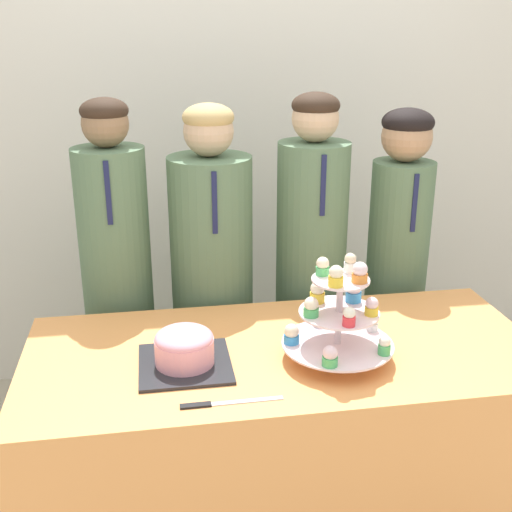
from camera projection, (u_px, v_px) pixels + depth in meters
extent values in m
cube|color=silver|center=(229.00, 103.00, 3.00)|extent=(9.00, 0.06, 2.70)
cube|color=#EF9951|center=(282.00, 450.00, 2.12)|extent=(1.60, 0.71, 0.75)
cube|color=#232328|center=(185.00, 364.00, 1.89)|extent=(0.27, 0.27, 0.01)
cylinder|color=pink|center=(184.00, 351.00, 1.87)|extent=(0.17, 0.17, 0.08)
ellipsoid|color=pink|center=(184.00, 338.00, 1.86)|extent=(0.17, 0.17, 0.06)
cube|color=silver|center=(247.00, 401.00, 1.71)|extent=(0.19, 0.02, 0.00)
cube|color=black|center=(196.00, 406.00, 1.69)|extent=(0.08, 0.02, 0.01)
cylinder|color=silver|center=(339.00, 319.00, 1.89)|extent=(0.02, 0.02, 0.26)
cylinder|color=silver|center=(337.00, 344.00, 1.91)|extent=(0.33, 0.33, 0.01)
cylinder|color=silver|center=(339.00, 312.00, 1.88)|extent=(0.24, 0.24, 0.01)
cylinder|color=silver|center=(341.00, 280.00, 1.84)|extent=(0.17, 0.17, 0.01)
cylinder|color=#3893DB|center=(318.00, 319.00, 2.03)|extent=(0.04, 0.04, 0.03)
sphere|color=white|center=(319.00, 312.00, 2.02)|extent=(0.04, 0.04, 0.04)
cylinder|color=#3893DB|center=(291.00, 339.00, 1.91)|extent=(0.05, 0.05, 0.03)
sphere|color=#F4E5C6|center=(292.00, 331.00, 1.90)|extent=(0.04, 0.04, 0.04)
cylinder|color=#4CB766|center=(330.00, 361.00, 1.78)|extent=(0.04, 0.04, 0.03)
sphere|color=silver|center=(330.00, 353.00, 1.77)|extent=(0.04, 0.04, 0.04)
cylinder|color=#4CB766|center=(384.00, 349.00, 1.84)|extent=(0.04, 0.04, 0.03)
sphere|color=white|center=(385.00, 342.00, 1.83)|extent=(0.03, 0.03, 0.03)
cylinder|color=white|center=(372.00, 327.00, 1.99)|extent=(0.04, 0.04, 0.02)
sphere|color=#F4E5C6|center=(373.00, 320.00, 1.98)|extent=(0.03, 0.03, 0.03)
cylinder|color=#4CB766|center=(311.00, 312.00, 1.84)|extent=(0.04, 0.04, 0.03)
sphere|color=#F4E5C6|center=(311.00, 304.00, 1.83)|extent=(0.04, 0.04, 0.04)
cylinder|color=#E5333D|center=(349.00, 321.00, 1.78)|extent=(0.04, 0.04, 0.03)
sphere|color=white|center=(349.00, 313.00, 1.78)|extent=(0.03, 0.03, 0.03)
cylinder|color=yellow|center=(371.00, 311.00, 1.85)|extent=(0.04, 0.04, 0.02)
sphere|color=silver|center=(372.00, 303.00, 1.84)|extent=(0.04, 0.04, 0.04)
cylinder|color=#3893DB|center=(353.00, 297.00, 1.94)|extent=(0.05, 0.05, 0.03)
sphere|color=silver|center=(354.00, 288.00, 1.93)|extent=(0.05, 0.05, 0.05)
cylinder|color=yellow|center=(317.00, 297.00, 1.94)|extent=(0.05, 0.05, 0.03)
sphere|color=#F4E5C6|center=(317.00, 288.00, 1.93)|extent=(0.04, 0.04, 0.04)
cylinder|color=#4CB766|center=(322.00, 271.00, 1.87)|extent=(0.04, 0.04, 0.02)
sphere|color=#F4E5C6|center=(323.00, 263.00, 1.86)|extent=(0.04, 0.04, 0.04)
cylinder|color=yellow|center=(336.00, 281.00, 1.79)|extent=(0.04, 0.04, 0.03)
sphere|color=#F4E5C6|center=(336.00, 272.00, 1.78)|extent=(0.04, 0.04, 0.04)
cylinder|color=orange|center=(360.00, 278.00, 1.81)|extent=(0.05, 0.05, 0.03)
sphere|color=silver|center=(360.00, 269.00, 1.81)|extent=(0.04, 0.04, 0.04)
cylinder|color=white|center=(350.00, 267.00, 1.88)|extent=(0.04, 0.04, 0.03)
sphere|color=beige|center=(350.00, 259.00, 1.87)|extent=(0.04, 0.04, 0.04)
cylinder|color=#567556|center=(120.00, 316.00, 2.45)|extent=(0.26, 0.26, 1.29)
sphere|color=#8E6B4C|center=(105.00, 124.00, 2.20)|extent=(0.16, 0.16, 0.16)
ellipsoid|color=#332319|center=(104.00, 110.00, 2.18)|extent=(0.17, 0.17, 0.09)
cube|color=#191E47|center=(108.00, 193.00, 2.15)|extent=(0.02, 0.01, 0.22)
cylinder|color=#567556|center=(213.00, 315.00, 2.51)|extent=(0.31, 0.31, 1.25)
sphere|color=#D6AD89|center=(209.00, 131.00, 2.27)|extent=(0.18, 0.18, 0.18)
ellipsoid|color=tan|center=(208.00, 117.00, 2.25)|extent=(0.18, 0.18, 0.10)
cube|color=#191E47|center=(215.00, 203.00, 2.20)|extent=(0.02, 0.01, 0.22)
cylinder|color=#567556|center=(310.00, 303.00, 2.56)|extent=(0.27, 0.27, 1.29)
sphere|color=#D6AD89|center=(315.00, 118.00, 2.31)|extent=(0.17, 0.17, 0.17)
ellipsoid|color=#332319|center=(316.00, 105.00, 2.30)|extent=(0.18, 0.18, 0.09)
cube|color=#191E47|center=(323.00, 186.00, 2.26)|extent=(0.02, 0.01, 0.22)
cylinder|color=#567556|center=(393.00, 307.00, 2.63)|extent=(0.24, 0.24, 1.21)
sphere|color=tan|center=(407.00, 136.00, 2.39)|extent=(0.19, 0.19, 0.19)
ellipsoid|color=black|center=(408.00, 122.00, 2.38)|extent=(0.20, 0.20, 0.11)
cube|color=#191E47|center=(415.00, 203.00, 2.36)|extent=(0.02, 0.01, 0.22)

